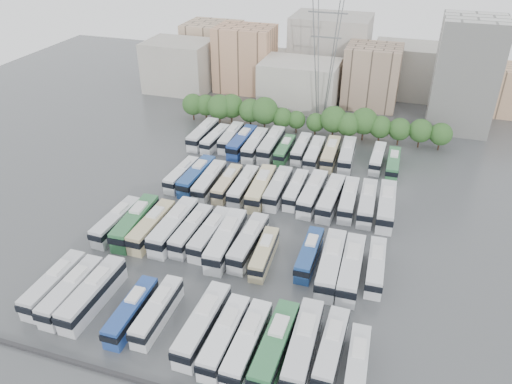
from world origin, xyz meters
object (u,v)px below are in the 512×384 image
(bus_r0_s7, at_px, (203,324))
(bus_r3_s10, at_px, (347,154))
(bus_r0_s5, at_px, (157,311))
(bus_r2_s10, at_px, (331,198))
(bus_r3_s9, at_px, (331,153))
(bus_r1_s0, at_px, (117,221))
(bus_r1_s3, at_px, (174,226))
(bus_r0_s2, at_px, (93,293))
(bus_r2_s13, at_px, (386,205))
(apartment_tower, at_px, (465,75))
(electricity_pylon, at_px, (326,48))
(bus_r1_s8, at_px, (264,253))
(bus_r2_s6, at_px, (261,188))
(bus_r0_s12, at_px, (331,348))
(bus_r2_s4, at_px, (227,183))
(bus_r1_s12, at_px, (351,268))
(bus_r2_s8, at_px, (296,189))
(bus_r0_s8, at_px, (225,336))
(bus_r0_s11, at_px, (303,345))
(bus_r1_s2, at_px, (152,226))
(bus_r0_s9, at_px, (247,343))
(bus_r0_s10, at_px, (275,346))
(bus_r1_s11, at_px, (331,263))
(bus_r2_s2, at_px, (197,176))
(bus_r0_s0, at_px, (54,284))
(bus_r2_s12, at_px, (367,202))
(bus_r1_s13, at_px, (376,266))
(bus_r2_s7, at_px, (278,188))
(bus_r1_s6, at_px, (226,240))
(bus_r1_s4, at_px, (192,230))
(bus_r3_s4, at_px, (255,145))
(bus_r2_s11, at_px, (349,199))
(bus_r0_s4, at_px, (132,311))
(bus_r0_s13, at_px, (357,366))
(bus_r3_s6, at_px, (285,150))
(bus_r2_s9, at_px, (313,193))
(bus_r3_s2, at_px, (231,137))
(bus_r3_s8, at_px, (314,153))
(bus_r2_s5, at_px, (243,186))
(bus_r3_s0, at_px, (203,134))
(bus_r3_s7, at_px, (301,148))
(bus_r3_s1, at_px, (215,139))
(bus_r3_s12, at_px, (378,158))
(bus_r3_s13, at_px, (393,164))
(bus_r0_s1, at_px, (72,290))

(bus_r0_s7, relative_size, bus_r3_s10, 1.04)
(bus_r0_s5, xyz_separation_m, bus_r2_s10, (16.65, 35.29, 0.20))
(bus_r3_s9, height_order, bus_r3_s10, bus_r3_s10)
(bus_r1_s0, bearing_deg, bus_r1_s3, 9.72)
(bus_r0_s2, xyz_separation_m, bus_r2_s13, (36.41, 35.44, 0.02))
(apartment_tower, bearing_deg, bus_r1_s3, -125.72)
(electricity_pylon, distance_m, bus_r1_s8, 59.64)
(bus_r2_s6, bearing_deg, bus_r1_s0, -140.73)
(bus_r0_s12, relative_size, bus_r2_s4, 1.04)
(bus_r1_s3, height_order, bus_r1_s12, bus_r1_s3)
(bus_r0_s12, bearing_deg, bus_r2_s8, 111.01)
(bus_r0_s8, bearing_deg, bus_r0_s7, 164.36)
(apartment_tower, relative_size, bus_r0_s11, 1.95)
(bus_r1_s2, xyz_separation_m, bus_r2_s10, (26.62, 18.01, 0.04))
(bus_r0_s8, xyz_separation_m, bus_r0_s9, (3.06, -0.21, 0.03))
(bus_r0_s10, xyz_separation_m, bus_r1_s11, (3.60, 17.74, 0.06))
(bus_r1_s0, distance_m, bus_r2_s2, 19.68)
(bus_r1_s0, bearing_deg, bus_r0_s0, -87.60)
(bus_r2_s4, xyz_separation_m, bus_r2_s12, (26.37, 1.01, 0.17))
(bus_r1_s13, xyz_separation_m, bus_r2_s6, (-23.02, 16.45, 0.25))
(bus_r2_s8, bearing_deg, bus_r0_s8, -89.59)
(bus_r2_s7, distance_m, bus_r3_s9, 18.77)
(bus_r1_s8, bearing_deg, bus_r0_s7, -103.20)
(bus_r1_s6, height_order, bus_r2_s8, bus_r1_s6)
(bus_r1_s4, relative_size, bus_r3_s4, 0.97)
(bus_r2_s11, bearing_deg, bus_r0_s4, -123.91)
(apartment_tower, height_order, bus_r2_s10, apartment_tower)
(bus_r0_s2, xyz_separation_m, bus_r0_s13, (36.38, -0.99, -0.31))
(bus_r0_s12, bearing_deg, bus_r2_s12, 90.61)
(bus_r3_s4, distance_m, bus_r3_s9, 16.64)
(bus_r3_s6, bearing_deg, bus_r3_s4, -179.19)
(bus_r2_s6, bearing_deg, bus_r1_s12, -45.58)
(bus_r2_s7, xyz_separation_m, bus_r2_s9, (6.63, -0.10, 0.11))
(bus_r2_s7, xyz_separation_m, bus_r3_s2, (-16.33, 18.70, -0.06))
(bus_r3_s6, bearing_deg, bus_r2_s8, -68.40)
(bus_r3_s9, bearing_deg, bus_r2_s13, -55.17)
(bus_r1_s3, xyz_separation_m, bus_r3_s8, (16.40, 34.16, -0.24))
(bus_r2_s5, xyz_separation_m, bus_r3_s6, (3.28, 17.94, -0.18))
(bus_r2_s6, distance_m, bus_r3_s0, 27.86)
(bus_r2_s7, distance_m, bus_r2_s10, 10.12)
(bus_r1_s0, xyz_separation_m, bus_r2_s4, (13.22, 17.88, -0.10))
(bus_r0_s7, bearing_deg, bus_r0_s13, -0.08)
(electricity_pylon, relative_size, bus_r2_s4, 2.97)
(bus_r1_s13, height_order, bus_r3_s7, bus_r1_s13)
(bus_r2_s7, relative_size, bus_r2_s10, 0.96)
(bus_r1_s8, xyz_separation_m, bus_r3_s1, (-22.85, 36.70, 0.06))
(bus_r0_s5, bearing_deg, bus_r3_s12, 66.51)
(bus_r0_s11, bearing_deg, bus_r2_s12, 82.92)
(bus_r3_s13, bearing_deg, bus_r0_s1, -127.86)
(bus_r2_s13, bearing_deg, bus_r1_s0, -158.57)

